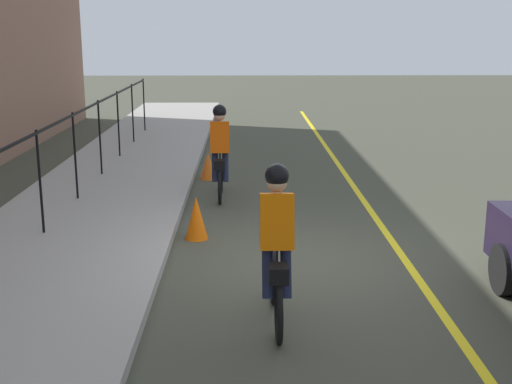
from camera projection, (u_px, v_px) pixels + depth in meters
ground_plane at (293, 262)px, 9.47m from camera, size 80.00×80.00×0.00m
lane_line_centre at (406, 261)px, 9.50m from camera, size 36.00×0.12×0.01m
sidewalk at (52, 258)px, 9.40m from camera, size 40.00×3.20×0.15m
iron_fence at (38, 155)px, 10.06m from camera, size 21.66×0.04×1.60m
cyclist_lead at (220, 152)px, 12.82m from camera, size 1.71×0.36×1.83m
cyclist_follow at (277, 247)px, 7.24m from camera, size 1.71×0.36×1.83m
traffic_cone_near at (196, 218)px, 10.45m from camera, size 0.36×0.36×0.69m
traffic_cone_far at (208, 166)px, 14.66m from camera, size 0.36×0.36×0.61m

